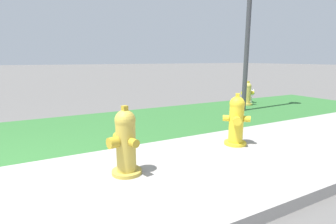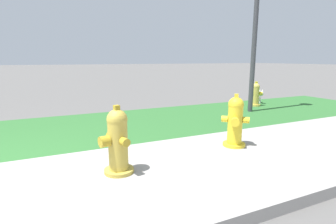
# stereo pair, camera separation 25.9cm
# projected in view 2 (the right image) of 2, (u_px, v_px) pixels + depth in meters

# --- Properties ---
(fire_hydrant_near_corner) EXTENTS (0.36, 0.36, 0.77)m
(fire_hydrant_near_corner) POSITION_uv_depth(u_px,v_px,m) (235.00, 122.00, 3.75)
(fire_hydrant_near_corner) COLOR yellow
(fire_hydrant_near_corner) RESTS_ON ground
(fire_hydrant_across_street) EXTENTS (0.38, 0.40, 0.77)m
(fire_hydrant_across_street) POSITION_uv_depth(u_px,v_px,m) (118.00, 141.00, 2.86)
(fire_hydrant_across_street) COLOR gold
(fire_hydrant_across_street) RESTS_ON ground
(fire_hydrant_at_driveway) EXTENTS (0.37, 0.34, 0.66)m
(fire_hydrant_at_driveway) POSITION_uv_depth(u_px,v_px,m) (255.00, 94.00, 7.05)
(fire_hydrant_at_driveway) COLOR gold
(fire_hydrant_at_driveway) RESTS_ON ground
(small_white_dog) EXTENTS (0.24, 0.49, 0.42)m
(small_white_dog) POSITION_uv_depth(u_px,v_px,m) (257.00, 94.00, 7.55)
(small_white_dog) COLOR silver
(small_white_dog) RESTS_ON ground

